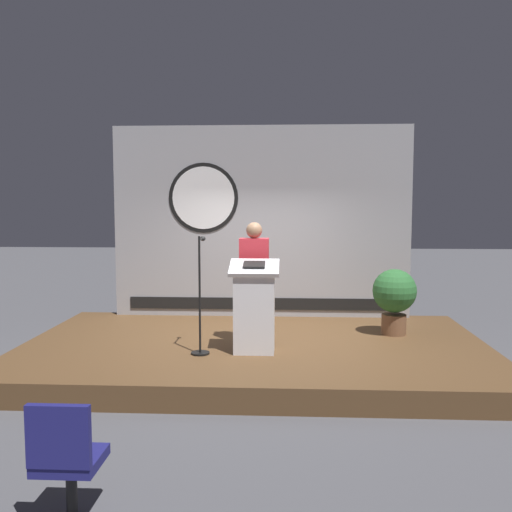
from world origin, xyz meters
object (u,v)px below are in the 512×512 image
speaker_person (254,282)px  potted_plant (394,295)px  microphone_stand (200,313)px  audience_chair_left (66,454)px  podium (254,308)px

speaker_person → potted_plant: (2.03, 0.62, -0.27)m
microphone_stand → audience_chair_left: size_ratio=1.71×
podium → potted_plant: podium is taller
speaker_person → microphone_stand: speaker_person is taller
speaker_person → audience_chair_left: 4.22m
podium → speaker_person: 0.55m
speaker_person → potted_plant: size_ratio=1.73×
speaker_person → microphone_stand: bearing=-138.4°
speaker_person → audience_chair_left: speaker_person is taller
potted_plant → audience_chair_left: 5.60m
microphone_stand → potted_plant: (2.69, 1.21, 0.06)m
microphone_stand → audience_chair_left: microphone_stand is taller
podium → microphone_stand: bearing=-171.2°
microphone_stand → podium: bearing=8.8°
microphone_stand → potted_plant: microphone_stand is taller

